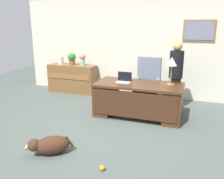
{
  "coord_description": "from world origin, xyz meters",
  "views": [
    {
      "loc": [
        1.62,
        -4.18,
        2.07
      ],
      "look_at": [
        0.02,
        0.3,
        0.75
      ],
      "focal_mm": 39.33,
      "sensor_mm": 36.0,
      "label": 1
    }
  ],
  "objects_px": {
    "person_standing": "(176,75)",
    "dog_toy_ball": "(102,168)",
    "vase_empty": "(61,61)",
    "potted_plant": "(72,58)",
    "armchair": "(148,85)",
    "vase_with_flowers": "(83,59)",
    "desk": "(138,99)",
    "laptop": "(124,80)",
    "desk_lamp": "(172,63)",
    "dog_lying": "(50,145)",
    "credenza": "(73,78)",
    "dog_toy_bone": "(27,146)"
  },
  "relations": [
    {
      "from": "desk",
      "to": "potted_plant",
      "type": "height_order",
      "value": "potted_plant"
    },
    {
      "from": "desk_lamp",
      "to": "vase_with_flowers",
      "type": "distance_m",
      "value": 2.92
    },
    {
      "from": "person_standing",
      "to": "dog_toy_ball",
      "type": "distance_m",
      "value": 3.16
    },
    {
      "from": "credenza",
      "to": "potted_plant",
      "type": "bearing_deg",
      "value": 17.22
    },
    {
      "from": "vase_with_flowers",
      "to": "dog_toy_bone",
      "type": "distance_m",
      "value": 3.57
    },
    {
      "from": "vase_with_flowers",
      "to": "dog_lying",
      "type": "bearing_deg",
      "value": -72.72
    },
    {
      "from": "armchair",
      "to": "vase_with_flowers",
      "type": "xyz_separation_m",
      "value": [
        -2.02,
        0.43,
        0.49
      ]
    },
    {
      "from": "vase_with_flowers",
      "to": "person_standing",
      "type": "bearing_deg",
      "value": -12.19
    },
    {
      "from": "person_standing",
      "to": "potted_plant",
      "type": "height_order",
      "value": "person_standing"
    },
    {
      "from": "credenza",
      "to": "dog_toy_ball",
      "type": "bearing_deg",
      "value": -56.18
    },
    {
      "from": "person_standing",
      "to": "credenza",
      "type": "bearing_deg",
      "value": 169.23
    },
    {
      "from": "dog_toy_ball",
      "to": "laptop",
      "type": "bearing_deg",
      "value": 99.27
    },
    {
      "from": "dog_toy_ball",
      "to": "dog_toy_bone",
      "type": "xyz_separation_m",
      "value": [
        -1.44,
        0.19,
        -0.02
      ]
    },
    {
      "from": "desk_lamp",
      "to": "dog_toy_ball",
      "type": "bearing_deg",
      "value": -105.01
    },
    {
      "from": "dog_lying",
      "to": "dog_toy_ball",
      "type": "distance_m",
      "value": 0.98
    },
    {
      "from": "vase_with_flowers",
      "to": "dog_toy_bone",
      "type": "xyz_separation_m",
      "value": [
        0.58,
        -3.38,
        -0.99
      ]
    },
    {
      "from": "credenza",
      "to": "armchair",
      "type": "xyz_separation_m",
      "value": [
        2.39,
        -0.43,
        0.11
      ]
    },
    {
      "from": "desk",
      "to": "dog_lying",
      "type": "bearing_deg",
      "value": -114.3
    },
    {
      "from": "laptop",
      "to": "vase_with_flowers",
      "type": "xyz_separation_m",
      "value": [
        -1.66,
        1.3,
        0.2
      ]
    },
    {
      "from": "desk_lamp",
      "to": "dog_toy_bone",
      "type": "bearing_deg",
      "value": -133.41
    },
    {
      "from": "person_standing",
      "to": "dog_lying",
      "type": "xyz_separation_m",
      "value": [
        -1.65,
        -2.83,
        -0.69
      ]
    },
    {
      "from": "potted_plant",
      "to": "dog_toy_ball",
      "type": "distance_m",
      "value": 4.4
    },
    {
      "from": "potted_plant",
      "to": "vase_with_flowers",
      "type": "bearing_deg",
      "value": 0.0
    },
    {
      "from": "desk",
      "to": "laptop",
      "type": "height_order",
      "value": "laptop"
    },
    {
      "from": "person_standing",
      "to": "desk_lamp",
      "type": "distance_m",
      "value": 0.71
    },
    {
      "from": "desk",
      "to": "dog_toy_bone",
      "type": "relative_size",
      "value": 11.79
    },
    {
      "from": "desk",
      "to": "vase_empty",
      "type": "bearing_deg",
      "value": 153.96
    },
    {
      "from": "person_standing",
      "to": "dog_lying",
      "type": "distance_m",
      "value": 3.35
    },
    {
      "from": "laptop",
      "to": "dog_toy_bone",
      "type": "height_order",
      "value": "laptop"
    },
    {
      "from": "armchair",
      "to": "dog_toy_bone",
      "type": "bearing_deg",
      "value": -116.0
    },
    {
      "from": "dog_lying",
      "to": "dog_toy_bone",
      "type": "distance_m",
      "value": 0.5
    },
    {
      "from": "desk_lamp",
      "to": "vase_with_flowers",
      "type": "xyz_separation_m",
      "value": [
        -2.67,
        1.18,
        -0.21
      ]
    },
    {
      "from": "desk",
      "to": "desk_lamp",
      "type": "bearing_deg",
      "value": 13.39
    },
    {
      "from": "credenza",
      "to": "armchair",
      "type": "distance_m",
      "value": 2.43
    },
    {
      "from": "dog_lying",
      "to": "vase_empty",
      "type": "bearing_deg",
      "value": 117.69
    },
    {
      "from": "person_standing",
      "to": "laptop",
      "type": "height_order",
      "value": "person_standing"
    },
    {
      "from": "person_standing",
      "to": "vase_empty",
      "type": "height_order",
      "value": "person_standing"
    },
    {
      "from": "desk",
      "to": "credenza",
      "type": "height_order",
      "value": "credenza"
    },
    {
      "from": "person_standing",
      "to": "dog_toy_bone",
      "type": "xyz_separation_m",
      "value": [
        -2.13,
        -2.8,
        -0.82
      ]
    },
    {
      "from": "person_standing",
      "to": "vase_with_flowers",
      "type": "distance_m",
      "value": 2.78
    },
    {
      "from": "desk",
      "to": "dog_lying",
      "type": "relative_size",
      "value": 2.98
    },
    {
      "from": "person_standing",
      "to": "vase_empty",
      "type": "distance_m",
      "value": 3.5
    },
    {
      "from": "vase_empty",
      "to": "potted_plant",
      "type": "distance_m",
      "value": 0.38
    },
    {
      "from": "dog_lying",
      "to": "desk_lamp",
      "type": "relative_size",
      "value": 1.07
    },
    {
      "from": "potted_plant",
      "to": "vase_empty",
      "type": "bearing_deg",
      "value": 180.0
    },
    {
      "from": "armchair",
      "to": "vase_empty",
      "type": "xyz_separation_m",
      "value": [
        -2.76,
        0.43,
        0.41
      ]
    },
    {
      "from": "vase_with_flowers",
      "to": "potted_plant",
      "type": "relative_size",
      "value": 0.97
    },
    {
      "from": "desk",
      "to": "vase_empty",
      "type": "xyz_separation_m",
      "value": [
        -2.73,
        1.34,
        0.52
      ]
    },
    {
      "from": "desk",
      "to": "dog_toy_ball",
      "type": "distance_m",
      "value": 2.26
    },
    {
      "from": "person_standing",
      "to": "potted_plant",
      "type": "relative_size",
      "value": 4.55
    }
  ]
}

